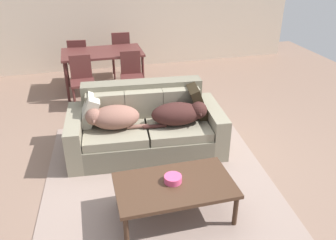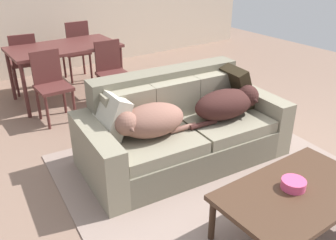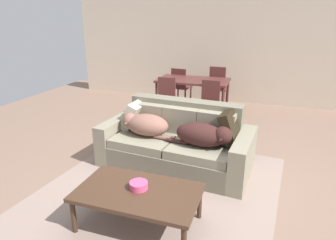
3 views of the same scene
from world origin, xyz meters
The scene contains 15 objects.
ground_plane centered at (0.00, 0.00, 0.00)m, with size 10.00×10.00×0.00m, color #836656.
back_partition centered at (0.00, 4.00, 1.35)m, with size 8.00×0.12×2.70m, color beige.
area_rug centered at (-0.19, -0.48, 0.01)m, with size 2.71×3.08×0.01m, color gray.
couch centered at (-0.18, 0.34, 0.33)m, with size 2.13×1.17×0.88m.
dog_on_left_cushion centered at (-0.63, 0.23, 0.59)m, with size 0.79×0.45×0.30m.
dog_on_right_cushion centered at (0.24, 0.12, 0.59)m, with size 0.86×0.43×0.30m.
throw_pillow_by_left_arm centered at (-0.91, 0.46, 0.62)m, with size 0.15×0.41×0.41m, color #B5AE9B.
throw_pillow_by_right_arm centered at (0.55, 0.34, 0.64)m, with size 0.13×0.45×0.45m, color black.
coffee_table centered at (-0.16, -1.06, 0.37)m, with size 1.21×0.70×0.41m.
bowl_on_coffee_table centered at (-0.17, -1.03, 0.44)m, with size 0.18×0.18×0.07m, color #EA4C7F.
dining_table centered at (-0.53, 2.62, 0.70)m, with size 1.48×0.84×0.77m.
dining_chair_near_left centered at (-0.95, 2.01, 0.50)m, with size 0.41×0.41×0.88m.
dining_chair_near_right centered at (-0.08, 2.08, 0.48)m, with size 0.43×0.43×0.87m.
dining_chair_far_left centered at (-0.96, 3.14, 0.51)m, with size 0.45×0.45×0.91m.
dining_chair_far_right centered at (-0.11, 3.24, 0.54)m, with size 0.42×0.42×0.97m.
Camera 3 is at (0.91, -3.30, 2.01)m, focal length 31.28 mm.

